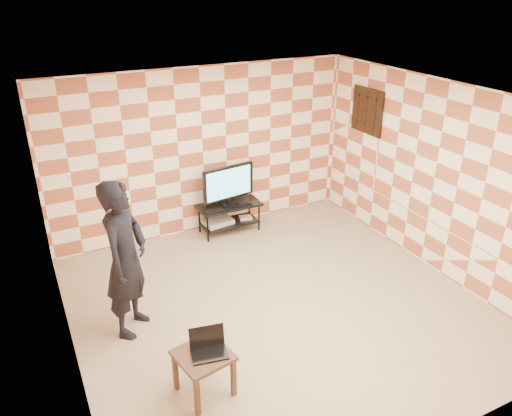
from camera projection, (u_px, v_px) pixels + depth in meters
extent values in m
plane|color=tan|center=(276.00, 305.00, 6.54)|extent=(5.00, 5.00, 0.00)
cube|color=#FFECC4|center=(203.00, 152.00, 7.99)|extent=(5.00, 0.02, 2.70)
cube|color=#FFECC4|center=(432.00, 334.00, 3.94)|extent=(5.00, 0.02, 2.70)
cube|color=#FFECC4|center=(58.00, 261.00, 4.95)|extent=(0.02, 5.00, 2.70)
cube|color=#FFECC4|center=(435.00, 177.00, 6.98)|extent=(0.02, 5.00, 2.70)
cube|color=white|center=(281.00, 99.00, 5.39)|extent=(5.00, 5.00, 0.02)
cube|color=black|center=(367.00, 111.00, 7.97)|extent=(0.04, 0.72, 0.72)
cube|color=black|center=(367.00, 111.00, 7.97)|extent=(0.04, 0.03, 0.68)
cube|color=black|center=(367.00, 111.00, 7.97)|extent=(0.04, 0.68, 0.03)
cube|color=black|center=(229.00, 205.00, 8.21)|extent=(1.05, 0.47, 0.04)
cube|color=black|center=(229.00, 223.00, 8.35)|extent=(0.94, 0.42, 0.03)
cylinder|color=black|center=(208.00, 228.00, 7.97)|extent=(0.03, 0.03, 0.50)
cylinder|color=black|center=(199.00, 219.00, 8.27)|extent=(0.03, 0.03, 0.50)
cylinder|color=black|center=(259.00, 217.00, 8.34)|extent=(0.03, 0.03, 0.50)
cylinder|color=black|center=(249.00, 208.00, 8.65)|extent=(0.03, 0.03, 0.50)
cube|color=black|center=(229.00, 203.00, 8.20)|extent=(0.29, 0.21, 0.03)
cube|color=black|center=(229.00, 200.00, 8.17)|extent=(0.07, 0.06, 0.08)
cube|color=black|center=(228.00, 183.00, 8.04)|extent=(0.91, 0.18, 0.56)
cube|color=#5CC1D2|center=(229.00, 183.00, 8.01)|extent=(0.81, 0.12, 0.48)
cube|color=#ACACAE|center=(218.00, 222.00, 8.27)|extent=(0.50, 0.38, 0.08)
cube|color=silver|center=(245.00, 218.00, 8.44)|extent=(0.23, 0.19, 0.05)
cube|color=#372119|center=(203.00, 355.00, 4.97)|extent=(0.60, 0.60, 0.04)
cube|color=#372119|center=(197.00, 397.00, 4.81)|extent=(0.05, 0.05, 0.46)
cube|color=#372119|center=(175.00, 372.00, 5.12)|extent=(0.05, 0.05, 0.46)
cube|color=#372119|center=(233.00, 377.00, 5.04)|extent=(0.05, 0.05, 0.46)
cube|color=#372119|center=(211.00, 354.00, 5.35)|extent=(0.05, 0.05, 0.46)
cube|color=black|center=(209.00, 354.00, 4.95)|extent=(0.40, 0.31, 0.02)
cube|color=black|center=(207.00, 336.00, 5.02)|extent=(0.36, 0.13, 0.23)
imported|color=black|center=(126.00, 259.00, 5.71)|extent=(0.80, 0.84, 1.94)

